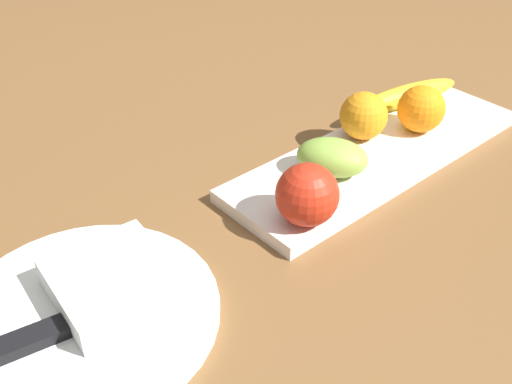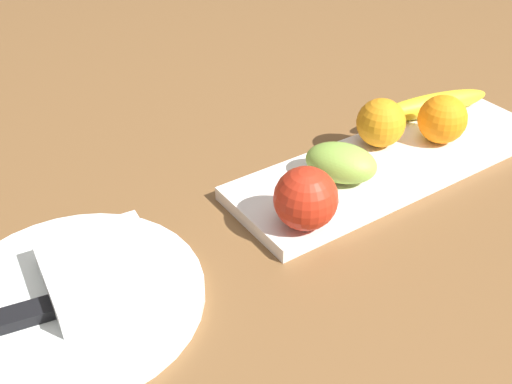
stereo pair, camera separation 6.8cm
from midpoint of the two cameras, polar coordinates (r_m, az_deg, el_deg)
The scene contains 10 objects.
ground_plane at distance 0.84m, azimuth 17.74°, elevation 2.03°, with size 2.40×2.40×0.00m, color brown.
fruit_tray at distance 0.82m, azimuth 15.01°, elevation 2.63°, with size 0.46×0.14×0.02m, color white.
apple at distance 0.66m, azimuth 7.61°, elevation -0.71°, with size 0.07×0.07×0.07m, color red.
banana at distance 0.93m, azimuth 18.20°, elevation 7.69°, with size 0.19×0.03×0.03m, color yellow.
orange_near_apple at distance 0.83m, azimuth 13.95°, elevation 6.25°, with size 0.06×0.06×0.06m, color orange.
orange_near_banana at distance 0.86m, azimuth 19.27°, elevation 6.39°, with size 0.06×0.06×0.06m, color orange.
grape_bunch at distance 0.75m, azimuth 10.54°, elevation 2.64°, with size 0.09×0.06×0.04m, color #88B343.
dinner_plate at distance 0.63m, azimuth -13.64°, elevation -9.71°, with size 0.26×0.26×0.01m, color white.
folded_napkin at distance 0.62m, azimuth -11.17°, elevation -7.25°, with size 0.11×0.12×0.03m, color white.
knife at distance 0.61m, azimuth -17.46°, elevation -11.02°, with size 0.18×0.05×0.01m.
Camera 2 is at (-0.56, -0.43, 0.44)m, focal length 42.68 mm.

